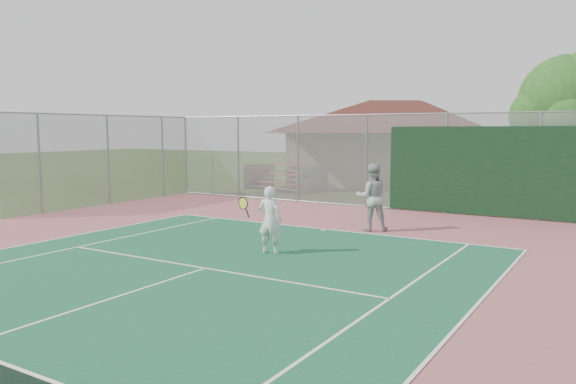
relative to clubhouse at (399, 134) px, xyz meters
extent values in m
cylinder|color=gray|center=(-6.63, -9.76, -0.94)|extent=(0.08, 0.08, 3.50)
cylinder|color=gray|center=(-3.63, -9.76, -0.94)|extent=(0.08, 0.08, 3.50)
cylinder|color=gray|center=(-0.63, -9.76, -0.94)|extent=(0.08, 0.08, 3.50)
cylinder|color=gray|center=(2.37, -9.76, -0.94)|extent=(0.08, 0.08, 3.50)
cylinder|color=gray|center=(5.37, -9.76, -0.94)|extent=(0.08, 0.08, 3.50)
cylinder|color=gray|center=(8.37, -9.76, -0.94)|extent=(0.08, 0.08, 3.50)
cylinder|color=gray|center=(3.37, -9.76, 0.81)|extent=(20.00, 0.05, 0.05)
cylinder|color=gray|center=(3.37, -9.76, -2.64)|extent=(20.00, 0.05, 0.05)
cube|color=#999EA0|center=(3.37, -9.76, -0.94)|extent=(20.00, 0.02, 3.50)
cube|color=black|center=(8.37, -9.81, -1.14)|extent=(10.00, 0.04, 3.00)
cylinder|color=gray|center=(-6.63, -11.26, -0.94)|extent=(0.08, 0.08, 3.50)
cylinder|color=gray|center=(-6.63, -14.26, -0.94)|extent=(0.08, 0.08, 3.50)
cylinder|color=gray|center=(-6.63, -17.26, -0.94)|extent=(0.08, 0.08, 3.50)
cube|color=#999EA0|center=(-6.63, -14.26, -0.94)|extent=(0.02, 9.00, 3.50)
cube|color=tan|center=(0.00, 0.00, -1.30)|extent=(13.11, 10.98, 2.79)
cube|color=#562720|center=(0.00, 0.00, 0.15)|extent=(13.71, 11.59, 0.17)
pyramid|color=#562720|center=(0.00, 0.00, 1.77)|extent=(14.42, 12.08, 1.68)
cube|color=black|center=(1.86, -3.75, -1.72)|extent=(0.84, 0.06, 1.95)
cube|color=maroon|center=(-3.58, -6.63, -2.30)|extent=(3.27, 1.30, 0.06)
cube|color=#B2B5BA|center=(-3.58, -6.90, -2.53)|extent=(3.26, 1.27, 0.04)
cube|color=maroon|center=(-3.58, -6.02, -1.92)|extent=(3.27, 1.30, 0.06)
cube|color=#B2B5BA|center=(-3.58, -6.29, -2.14)|extent=(3.26, 1.27, 0.04)
cube|color=maroon|center=(-3.58, -5.40, -1.53)|extent=(3.27, 1.30, 0.06)
cube|color=#B2B5BA|center=(-3.58, -5.68, -1.75)|extent=(3.26, 1.27, 0.04)
cube|color=#B2B5BA|center=(-5.14, -6.02, -2.08)|extent=(0.66, 1.93, 1.22)
cube|color=#B2B5BA|center=(-2.03, -6.02, -2.08)|extent=(0.66, 1.93, 1.22)
cylinder|color=#382214|center=(8.62, -4.89, -1.12)|extent=(0.40, 0.40, 3.14)
sphere|color=#22531A|center=(8.62, -4.89, 1.35)|extent=(3.59, 3.59, 3.59)
sphere|color=#22531A|center=(7.72, -5.34, 0.79)|extent=(2.25, 2.25, 2.25)
sphere|color=#22531A|center=(8.84, -5.90, 0.68)|extent=(2.02, 2.02, 2.02)
sphere|color=#22531A|center=(8.28, -3.99, 1.12)|extent=(2.25, 2.25, 2.25)
imported|color=silver|center=(3.74, -18.44, -1.89)|extent=(0.64, 0.48, 1.60)
imported|color=#A7AAAC|center=(4.56, -14.31, -1.72)|extent=(1.19, 1.11, 1.95)
camera|label=1|loc=(10.93, -29.33, 0.23)|focal=35.00mm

